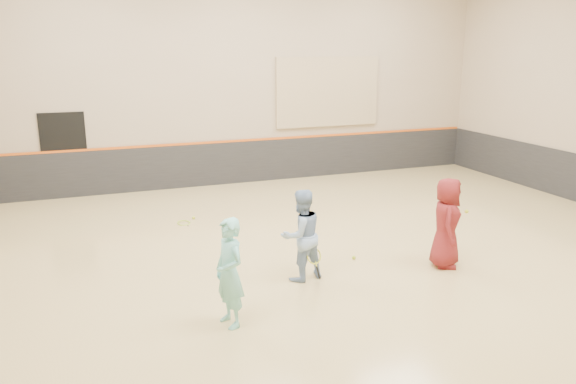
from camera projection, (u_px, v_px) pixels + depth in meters
name	position (u px, v px, depth m)	size (l,w,h in m)	color
room	(322.00, 212.00, 10.44)	(15.04, 12.04, 6.22)	tan
wainscot_back	(236.00, 162.00, 15.90)	(14.90, 0.04, 1.20)	#232326
accent_stripe	(236.00, 141.00, 15.73)	(14.90, 0.03, 0.06)	#D85914
acoustic_panel	(328.00, 92.00, 16.35)	(3.20, 0.08, 2.00)	tan
doorway	(65.00, 156.00, 14.25)	(1.10, 0.05, 2.20)	black
girl	(230.00, 273.00, 7.73)	(0.57, 0.37, 1.57)	#7AD4CF
instructor	(301.00, 235.00, 9.28)	(0.76, 0.59, 1.56)	#87A6D1
young_man	(446.00, 223.00, 9.84)	(0.79, 0.51, 1.61)	maroon
held_racket	(314.00, 256.00, 9.27)	(0.30, 0.30, 0.60)	yellow
spare_racket	(184.00, 221.00, 12.39)	(0.64, 0.64, 0.11)	#9CC52B
ball_under_racket	(354.00, 258.00, 10.33)	(0.07, 0.07, 0.07)	#B1CD2F
ball_in_hand	(467.00, 211.00, 9.65)	(0.07, 0.07, 0.07)	gold
ball_beside_spare	(194.00, 218.00, 12.71)	(0.07, 0.07, 0.07)	#CFE134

